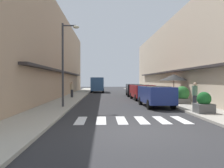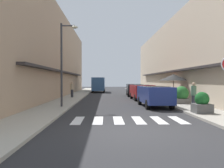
{
  "view_description": "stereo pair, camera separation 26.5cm",
  "coord_description": "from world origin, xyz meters",
  "px_view_note": "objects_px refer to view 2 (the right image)",
  "views": [
    {
      "loc": [
        -1.32,
        -8.44,
        1.87
      ],
      "look_at": [
        -0.43,
        15.37,
        1.52
      ],
      "focal_mm": 36.94,
      "sensor_mm": 36.0,
      "label": 1
    },
    {
      "loc": [
        -1.06,
        -8.45,
        1.87
      ],
      "look_at": [
        -0.43,
        15.37,
        1.52
      ],
      "focal_mm": 36.94,
      "sensor_mm": 36.0,
      "label": 2
    }
  ],
  "objects_px": {
    "delivery_van": "(99,83)",
    "pedestrian_walking_far": "(72,89)",
    "street_lamp": "(64,56)",
    "parked_car_far": "(135,88)",
    "planter_midblock": "(181,95)",
    "parked_car_mid": "(142,90)",
    "parked_car_near": "(154,94)",
    "planter_far": "(158,92)",
    "pedestrian_walking_near": "(194,94)",
    "cafe_umbrella": "(174,78)",
    "planter_corner": "(202,103)"
  },
  "relations": [
    {
      "from": "delivery_van",
      "to": "pedestrian_walking_far",
      "type": "xyz_separation_m",
      "value": [
        -2.4,
        -12.77,
        -0.42
      ]
    },
    {
      "from": "delivery_van",
      "to": "street_lamp",
      "type": "distance_m",
      "value": 21.59
    },
    {
      "from": "parked_car_far",
      "to": "planter_midblock",
      "type": "relative_size",
      "value": 3.24
    },
    {
      "from": "parked_car_mid",
      "to": "parked_car_far",
      "type": "bearing_deg",
      "value": 90.0
    },
    {
      "from": "parked_car_near",
      "to": "planter_midblock",
      "type": "bearing_deg",
      "value": 29.2
    },
    {
      "from": "parked_car_mid",
      "to": "planter_far",
      "type": "relative_size",
      "value": 3.67
    },
    {
      "from": "street_lamp",
      "to": "planter_far",
      "type": "relative_size",
      "value": 4.98
    },
    {
      "from": "pedestrian_walking_near",
      "to": "parked_car_mid",
      "type": "bearing_deg",
      "value": -88.46
    },
    {
      "from": "delivery_van",
      "to": "street_lamp",
      "type": "relative_size",
      "value": 0.96
    },
    {
      "from": "delivery_van",
      "to": "pedestrian_walking_near",
      "type": "xyz_separation_m",
      "value": [
        6.88,
        -22.33,
        -0.43
      ]
    },
    {
      "from": "delivery_van",
      "to": "street_lamp",
      "type": "xyz_separation_m",
      "value": [
        -1.65,
        -21.43,
        2.13
      ]
    },
    {
      "from": "cafe_umbrella",
      "to": "planter_midblock",
      "type": "height_order",
      "value": "cafe_umbrella"
    },
    {
      "from": "cafe_umbrella",
      "to": "planter_corner",
      "type": "height_order",
      "value": "cafe_umbrella"
    },
    {
      "from": "parked_car_mid",
      "to": "pedestrian_walking_near",
      "type": "bearing_deg",
      "value": -72.99
    },
    {
      "from": "parked_car_mid",
      "to": "parked_car_far",
      "type": "xyz_separation_m",
      "value": [
        0.0,
        5.5,
        0.0
      ]
    },
    {
      "from": "planter_corner",
      "to": "planter_far",
      "type": "height_order",
      "value": "planter_corner"
    },
    {
      "from": "cafe_umbrella",
      "to": "planter_corner",
      "type": "xyz_separation_m",
      "value": [
        -0.8,
        -7.96,
        -1.51
      ]
    },
    {
      "from": "street_lamp",
      "to": "parked_car_near",
      "type": "bearing_deg",
      "value": 5.02
    },
    {
      "from": "delivery_van",
      "to": "pedestrian_walking_near",
      "type": "bearing_deg",
      "value": -72.88
    },
    {
      "from": "planter_far",
      "to": "parked_car_far",
      "type": "bearing_deg",
      "value": 130.65
    },
    {
      "from": "street_lamp",
      "to": "pedestrian_walking_near",
      "type": "bearing_deg",
      "value": -6.07
    },
    {
      "from": "pedestrian_walking_near",
      "to": "planter_far",
      "type": "bearing_deg",
      "value": -105.64
    },
    {
      "from": "parked_car_mid",
      "to": "cafe_umbrella",
      "type": "relative_size",
      "value": 1.6
    },
    {
      "from": "planter_far",
      "to": "street_lamp",
      "type": "bearing_deg",
      "value": -132.64
    },
    {
      "from": "planter_corner",
      "to": "planter_midblock",
      "type": "bearing_deg",
      "value": 83.28
    },
    {
      "from": "planter_midblock",
      "to": "pedestrian_walking_far",
      "type": "relative_size",
      "value": 0.8
    },
    {
      "from": "street_lamp",
      "to": "cafe_umbrella",
      "type": "bearing_deg",
      "value": 27.3
    },
    {
      "from": "planter_corner",
      "to": "planter_far",
      "type": "xyz_separation_m",
      "value": [
        0.53,
        12.7,
        0.04
      ]
    },
    {
      "from": "planter_corner",
      "to": "planter_far",
      "type": "distance_m",
      "value": 12.71
    },
    {
      "from": "parked_car_mid",
      "to": "pedestrian_walking_far",
      "type": "relative_size",
      "value": 2.5
    },
    {
      "from": "planter_far",
      "to": "delivery_van",
      "type": "bearing_deg",
      "value": 119.68
    },
    {
      "from": "planter_corner",
      "to": "pedestrian_walking_near",
      "type": "relative_size",
      "value": 0.7
    },
    {
      "from": "cafe_umbrella",
      "to": "planter_corner",
      "type": "bearing_deg",
      "value": -95.77
    },
    {
      "from": "delivery_van",
      "to": "planter_midblock",
      "type": "height_order",
      "value": "delivery_van"
    },
    {
      "from": "parked_car_far",
      "to": "cafe_umbrella",
      "type": "distance_m",
      "value": 7.92
    },
    {
      "from": "parked_car_near",
      "to": "planter_far",
      "type": "xyz_separation_m",
      "value": [
        2.28,
        8.75,
        -0.25
      ]
    },
    {
      "from": "parked_car_near",
      "to": "parked_car_mid",
      "type": "relative_size",
      "value": 1.09
    },
    {
      "from": "parked_car_near",
      "to": "cafe_umbrella",
      "type": "relative_size",
      "value": 1.75
    },
    {
      "from": "parked_car_far",
      "to": "planter_far",
      "type": "xyz_separation_m",
      "value": [
        2.28,
        -2.66,
        -0.25
      ]
    },
    {
      "from": "planter_far",
      "to": "pedestrian_walking_far",
      "type": "relative_size",
      "value": 0.68
    },
    {
      "from": "parked_car_mid",
      "to": "delivery_van",
      "type": "distance_m",
      "value": 15.68
    },
    {
      "from": "parked_car_far",
      "to": "planter_far",
      "type": "bearing_deg",
      "value": -49.35
    },
    {
      "from": "parked_car_far",
      "to": "street_lamp",
      "type": "relative_size",
      "value": 0.76
    },
    {
      "from": "delivery_van",
      "to": "pedestrian_walking_near",
      "type": "relative_size",
      "value": 3.33
    },
    {
      "from": "cafe_umbrella",
      "to": "pedestrian_walking_far",
      "type": "xyz_separation_m",
      "value": [
        -9.58,
        4.1,
        -1.16
      ]
    },
    {
      "from": "parked_car_mid",
      "to": "street_lamp",
      "type": "xyz_separation_m",
      "value": [
        -6.28,
        -6.45,
        2.62
      ]
    },
    {
      "from": "pedestrian_walking_far",
      "to": "parked_car_mid",
      "type": "bearing_deg",
      "value": 83.07
    },
    {
      "from": "parked_car_near",
      "to": "cafe_umbrella",
      "type": "distance_m",
      "value": 4.91
    },
    {
      "from": "parked_car_near",
      "to": "delivery_van",
      "type": "relative_size",
      "value": 0.83
    },
    {
      "from": "parked_car_mid",
      "to": "cafe_umbrella",
      "type": "xyz_separation_m",
      "value": [
        2.55,
        -1.89,
        1.22
      ]
    }
  ]
}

